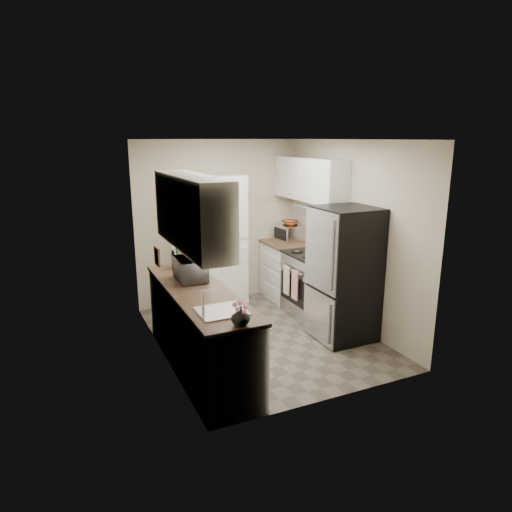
{
  "coord_description": "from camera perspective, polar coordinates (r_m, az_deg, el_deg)",
  "views": [
    {
      "loc": [
        -2.38,
        -4.96,
        2.52
      ],
      "look_at": [
        -0.03,
        0.15,
        1.06
      ],
      "focal_mm": 32.0,
      "sensor_mm": 36.0,
      "label": 1
    }
  ],
  "objects": [
    {
      "name": "countertop_right",
      "position": [
        7.2,
        3.97,
        1.53
      ],
      "size": [
        0.63,
        0.83,
        0.04
      ],
      "primitive_type": "cube",
      "color": "brown",
      "rests_on": "base_cabinet_right"
    },
    {
      "name": "refrigerator",
      "position": [
        5.88,
        10.98,
        -2.22
      ],
      "size": [
        0.7,
        0.72,
        1.7
      ],
      "primitive_type": "cube",
      "color": "#B7B7BC",
      "rests_on": "ground"
    },
    {
      "name": "room_shell",
      "position": [
        5.56,
        0.84,
        5.32
      ],
      "size": [
        2.64,
        3.24,
        2.52
      ],
      "color": "beige",
      "rests_on": "ground"
    },
    {
      "name": "kitchen_mat",
      "position": [
        6.53,
        -1.65,
        -8.07
      ],
      "size": [
        0.6,
        0.9,
        0.01
      ],
      "primitive_type": "cube",
      "rotation": [
        0.0,
        0.0,
        -0.07
      ],
      "color": "tan",
      "rests_on": "ground"
    },
    {
      "name": "pantry_cabinet",
      "position": [
        6.82,
        -5.36,
        1.62
      ],
      "size": [
        0.9,
        0.55,
        2.0
      ],
      "primitive_type": "cube",
      "color": "white",
      "rests_on": "ground"
    },
    {
      "name": "electric_range",
      "position": [
        6.64,
        7.08,
        -3.46
      ],
      "size": [
        0.71,
        0.78,
        1.13
      ],
      "color": "#B7B7BC",
      "rests_on": "ground"
    },
    {
      "name": "microwave",
      "position": [
        5.31,
        -8.13,
        -1.65
      ],
      "size": [
        0.33,
        0.48,
        0.26
      ],
      "primitive_type": "imported",
      "rotation": [
        0.0,
        0.0,
        1.55
      ],
      "color": "silver",
      "rests_on": "countertop_left"
    },
    {
      "name": "countertop_left",
      "position": [
        5.01,
        -7.21,
        -4.42
      ],
      "size": [
        0.63,
        2.33,
        0.04
      ],
      "primitive_type": "cube",
      "color": "brown",
      "rests_on": "base_cabinet_left"
    },
    {
      "name": "wine_bottle",
      "position": [
        5.75,
        -10.14,
        -0.23
      ],
      "size": [
        0.08,
        0.08,
        0.31
      ],
      "primitive_type": "cylinder",
      "color": "black",
      "rests_on": "countertop_left"
    },
    {
      "name": "base_cabinet_right",
      "position": [
        7.32,
        3.9,
        -1.98
      ],
      "size": [
        0.6,
        0.8,
        0.88
      ],
      "primitive_type": "cube",
      "color": "white",
      "rests_on": "ground"
    },
    {
      "name": "cutting_board",
      "position": [
        5.81,
        -9.77,
        -0.02
      ],
      "size": [
        0.05,
        0.26,
        0.32
      ],
      "primitive_type": "cube",
      "rotation": [
        0.0,
        0.0,
        -0.11
      ],
      "color": "green",
      "rests_on": "countertop_left"
    },
    {
      "name": "ground",
      "position": [
        6.05,
        0.9,
        -10.03
      ],
      "size": [
        3.2,
        3.2,
        0.0
      ],
      "primitive_type": "plane",
      "color": "#665B4C",
      "rests_on": "ground"
    },
    {
      "name": "flower_vase",
      "position": [
        4.02,
        -1.94,
        -7.52
      ],
      "size": [
        0.22,
        0.22,
        0.18
      ],
      "primitive_type": "imported",
      "rotation": [
        0.0,
        0.0,
        -0.38
      ],
      "color": "silver",
      "rests_on": "countertop_left"
    },
    {
      "name": "toaster_oven",
      "position": [
        7.32,
        4.2,
        2.9
      ],
      "size": [
        0.37,
        0.45,
        0.25
      ],
      "primitive_type": "cube",
      "rotation": [
        0.0,
        0.0,
        0.09
      ],
      "color": "silver",
      "rests_on": "countertop_right"
    },
    {
      "name": "base_cabinet_left",
      "position": [
        5.18,
        -7.05,
        -9.24
      ],
      "size": [
        0.6,
        2.3,
        0.88
      ],
      "primitive_type": "cube",
      "color": "white",
      "rests_on": "ground"
    },
    {
      "name": "fruit_basket",
      "position": [
        7.31,
        4.3,
        4.29
      ],
      "size": [
        0.32,
        0.32,
        0.11
      ],
      "primitive_type": null,
      "rotation": [
        0.0,
        0.0,
        -0.32
      ],
      "color": "#F85B19",
      "rests_on": "toaster_oven"
    }
  ]
}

